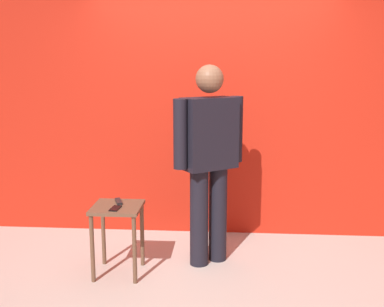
{
  "coord_description": "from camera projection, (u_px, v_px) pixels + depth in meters",
  "views": [
    {
      "loc": [
        0.14,
        -3.52,
        1.82
      ],
      "look_at": [
        -0.16,
        0.55,
        1.02
      ],
      "focal_mm": 43.66,
      "sensor_mm": 36.0,
      "label": 1
    }
  ],
  "objects": [
    {
      "name": "back_wall_red",
      "position": [
        213.0,
        98.0,
        4.86
      ],
      "size": [
        5.74,
        0.12,
        2.9
      ],
      "primitive_type": "cube",
      "color": "red",
      "rests_on": "ground_plane"
    },
    {
      "name": "side_table",
      "position": [
        118.0,
        220.0,
        4.0
      ],
      "size": [
        0.42,
        0.42,
        0.62
      ],
      "color": "brown",
      "rests_on": "ground_plane"
    },
    {
      "name": "tv_remote",
      "position": [
        119.0,
        201.0,
        4.06
      ],
      "size": [
        0.1,
        0.17,
        0.02
      ],
      "primitive_type": "cube",
      "rotation": [
        0.0,
        0.0,
        0.36
      ],
      "color": "black",
      "rests_on": "side_table"
    },
    {
      "name": "ground_plane",
      "position": [
        206.0,
        289.0,
        3.8
      ],
      "size": [
        12.0,
        12.0,
        0.0
      ],
      "primitive_type": "plane",
      "color": "#B7B2A8"
    },
    {
      "name": "cell_phone",
      "position": [
        115.0,
        208.0,
        3.89
      ],
      "size": [
        0.08,
        0.15,
        0.01
      ],
      "primitive_type": "cube",
      "rotation": [
        0.0,
        0.0,
        -0.1
      ],
      "color": "black",
      "rests_on": "side_table"
    },
    {
      "name": "standing_person",
      "position": [
        209.0,
        155.0,
        4.14
      ],
      "size": [
        0.64,
        0.51,
        1.8
      ],
      "color": "black",
      "rests_on": "ground_plane"
    }
  ]
}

